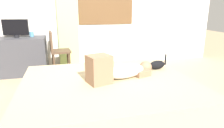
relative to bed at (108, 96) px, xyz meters
name	(u,v)px	position (x,y,z in m)	size (l,w,h in m)	color
ground_plane	(105,109)	(-0.02, 0.08, -0.21)	(16.00, 16.00, 0.00)	tan
back_wall_with_window	(83,0)	(-0.01, 2.34, 1.24)	(6.40, 0.14, 2.90)	silver
bed	(108,96)	(0.00, 0.00, 0.00)	(2.16, 1.85, 0.43)	#38383D
person_lying	(119,70)	(0.15, 0.03, 0.33)	(0.93, 0.50, 0.34)	silver
cat	(156,65)	(0.78, 0.28, 0.29)	(0.35, 0.16, 0.21)	black
desk	(23,56)	(-1.29, 1.94, 0.16)	(0.90, 0.56, 0.74)	#38383D
tv_monitor	(16,28)	(-1.37, 1.94, 0.71)	(0.48, 0.10, 0.35)	black
cup	(32,34)	(-1.10, 2.02, 0.58)	(0.08, 0.08, 0.10)	teal
chair_by_desk	(57,49)	(-0.63, 1.79, 0.30)	(0.41, 0.41, 0.86)	#4C3828
curtain_left	(67,10)	(-0.37, 2.22, 1.03)	(0.44, 0.06, 2.49)	#ADCC75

